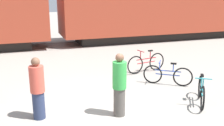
# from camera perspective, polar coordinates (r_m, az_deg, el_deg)

# --- Properties ---
(ground_plane) EXTENTS (80.00, 80.00, 0.00)m
(ground_plane) POSITION_cam_1_polar(r_m,az_deg,el_deg) (7.28, -1.69, -10.98)
(ground_plane) COLOR gray
(freight_train) EXTENTS (54.75, 3.08, 5.32)m
(freight_train) POSITION_cam_1_polar(r_m,az_deg,el_deg) (16.56, -12.72, 13.25)
(freight_train) COLOR black
(freight_train) RESTS_ON ground_plane
(rail_near) EXTENTS (66.75, 0.07, 0.01)m
(rail_near) POSITION_cam_1_polar(r_m,az_deg,el_deg) (16.16, -11.86, 3.35)
(rail_near) COLOR #4C4238
(rail_near) RESTS_ON ground_plane
(rail_far) EXTENTS (66.75, 0.07, 0.01)m
(rail_far) POSITION_cam_1_polar(r_m,az_deg,el_deg) (17.55, -12.48, 4.23)
(rail_far) COLOR #4C4238
(rail_far) RESTS_ON ground_plane
(bicycle_teal) EXTENTS (0.94, 1.41, 0.87)m
(bicycle_teal) POSITION_cam_1_polar(r_m,az_deg,el_deg) (8.22, 18.87, -5.88)
(bicycle_teal) COLOR black
(bicycle_teal) RESTS_ON ground_plane
(bicycle_blue) EXTENTS (1.43, 1.08, 0.85)m
(bicycle_blue) POSITION_cam_1_polar(r_m,az_deg,el_deg) (9.52, 11.98, -2.57)
(bicycle_blue) COLOR black
(bicycle_blue) RESTS_ON ground_plane
(bicycle_maroon) EXTENTS (1.83, 0.48, 0.94)m
(bicycle_maroon) POSITION_cam_1_polar(r_m,az_deg,el_deg) (10.89, 7.46, 0.05)
(bicycle_maroon) COLOR black
(bicycle_maroon) RESTS_ON ground_plane
(person_in_green) EXTENTS (0.37, 0.37, 1.71)m
(person_in_green) POSITION_cam_1_polar(r_m,az_deg,el_deg) (6.88, 1.63, -4.87)
(person_in_green) COLOR #514C47
(person_in_green) RESTS_ON ground_plane
(person_in_red) EXTENTS (0.37, 0.37, 1.64)m
(person_in_red) POSITION_cam_1_polar(r_m,az_deg,el_deg) (6.99, -15.90, -5.45)
(person_in_red) COLOR #283351
(person_in_red) RESTS_ON ground_plane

